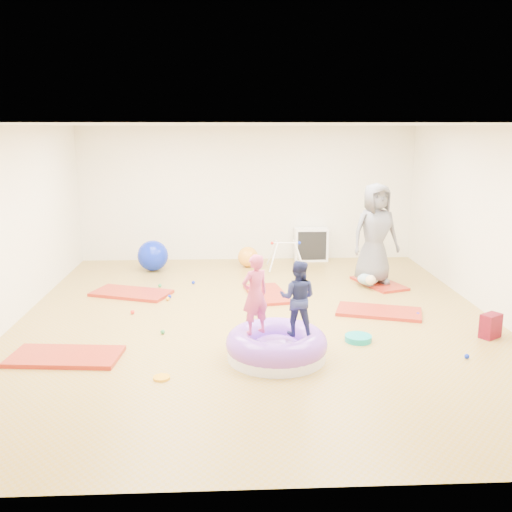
{
  "coord_description": "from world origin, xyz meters",
  "views": [
    {
      "loc": [
        -0.4,
        -7.94,
        2.77
      ],
      "look_at": [
        0.0,
        0.3,
        0.9
      ],
      "focal_mm": 40.0,
      "sensor_mm": 36.0,
      "label": 1
    }
  ],
  "objects": [
    {
      "name": "yellow_toy",
      "position": [
        -1.17,
        -1.94,
        0.01
      ],
      "size": [
        0.19,
        0.19,
        0.03
      ],
      "primitive_type": "cylinder",
      "color": "#FFB11A",
      "rests_on": "ground"
    },
    {
      "name": "balance_disc",
      "position": [
        1.3,
        -0.9,
        0.04
      ],
      "size": [
        0.36,
        0.36,
        0.08
      ],
      "primitive_type": "cylinder",
      "color": "#0B9997",
      "rests_on": "ground"
    },
    {
      "name": "cube_shelf",
      "position": [
        1.33,
        3.79,
        0.35
      ],
      "size": [
        0.7,
        0.34,
        0.7
      ],
      "color": "white",
      "rests_on": "ground"
    },
    {
      "name": "gym_mat_front_left",
      "position": [
        -2.42,
        -1.3,
        0.03
      ],
      "size": [
        1.39,
        0.79,
        0.06
      ],
      "primitive_type": "cube",
      "rotation": [
        0.0,
        0.0,
        -0.09
      ],
      "color": "#AB2C16",
      "rests_on": "ground"
    },
    {
      "name": "child_pink",
      "position": [
        -0.09,
        -1.37,
        0.86
      ],
      "size": [
        0.43,
        0.39,
        0.99
      ],
      "primitive_type": "imported",
      "rotation": [
        0.0,
        0.0,
        3.67
      ],
      "color": "#D24572",
      "rests_on": "inflatable_cushion"
    },
    {
      "name": "child_navy",
      "position": [
        0.42,
        -1.43,
        0.82
      ],
      "size": [
        0.53,
        0.46,
        0.92
      ],
      "primitive_type": "imported",
      "rotation": [
        0.0,
        0.0,
        2.87
      ],
      "color": "navy",
      "rests_on": "inflatable_cushion"
    },
    {
      "name": "room",
      "position": [
        0.0,
        0.0,
        1.4
      ],
      "size": [
        7.01,
        8.01,
        2.81
      ],
      "color": "#9E814B",
      "rests_on": "ground"
    },
    {
      "name": "gym_mat_right",
      "position": [
        1.87,
        0.23,
        0.03
      ],
      "size": [
        1.38,
        0.98,
        0.05
      ],
      "primitive_type": "cube",
      "rotation": [
        0.0,
        0.0,
        -0.31
      ],
      "color": "#AB2C16",
      "rests_on": "ground"
    },
    {
      "name": "inflatable_cushion",
      "position": [
        0.17,
        -1.41,
        0.15
      ],
      "size": [
        1.25,
        1.25,
        0.39
      ],
      "rotation": [
        0.0,
        0.0,
        0.13
      ],
      "color": "white",
      "rests_on": "ground"
    },
    {
      "name": "adult_caregiver",
      "position": [
        2.18,
        1.82,
        0.94
      ],
      "size": [
        0.98,
        0.76,
        1.78
      ],
      "primitive_type": "imported",
      "rotation": [
        0.0,
        0.0,
        0.25
      ],
      "color": "#5B5B63",
      "rests_on": "gym_mat_rear_right"
    },
    {
      "name": "gym_mat_center_back",
      "position": [
        0.23,
        1.25,
        0.02
      ],
      "size": [
        0.78,
        1.26,
        0.05
      ],
      "primitive_type": "cube",
      "rotation": [
        0.0,
        0.0,
        1.75
      ],
      "color": "#AB2C16",
      "rests_on": "ground"
    },
    {
      "name": "gym_mat_rear_right",
      "position": [
        2.29,
        1.83,
        0.02
      ],
      "size": [
        0.89,
        1.22,
        0.05
      ],
      "primitive_type": "cube",
      "rotation": [
        0.0,
        0.0,
        1.91
      ],
      "color": "#AB2C16",
      "rests_on": "ground"
    },
    {
      "name": "infant_play_gym",
      "position": [
        0.72,
        3.04,
        0.37
      ],
      "size": [
        0.72,
        0.68,
        0.55
      ],
      "rotation": [
        0.0,
        0.0,
        -0.09
      ],
      "color": "white",
      "rests_on": "ground"
    },
    {
      "name": "gym_mat_mid_left",
      "position": [
        -2.06,
        1.41,
        0.03
      ],
      "size": [
        1.44,
        1.05,
        0.05
      ],
      "primitive_type": "cube",
      "rotation": [
        0.0,
        0.0,
        -0.35
      ],
      "color": "#AB2C16",
      "rests_on": "ground"
    },
    {
      "name": "exercise_ball_orange",
      "position": [
        -0.02,
        3.29,
        0.21
      ],
      "size": [
        0.41,
        0.41,
        0.41
      ],
      "primitive_type": "sphere",
      "color": "orange",
      "rests_on": "ground"
    },
    {
      "name": "exercise_ball_blue",
      "position": [
        -1.9,
        3.06,
        0.3
      ],
      "size": [
        0.6,
        0.6,
        0.6
      ],
      "primitive_type": "sphere",
      "color": "#0A20C1",
      "rests_on": "ground"
    },
    {
      "name": "backpack",
      "position": [
        3.1,
        -0.85,
        0.16
      ],
      "size": [
        0.34,
        0.3,
        0.33
      ],
      "primitive_type": "cube",
      "rotation": [
        0.0,
        0.0,
        0.58
      ],
      "color": "#B40F2A",
      "rests_on": "ground"
    },
    {
      "name": "infant",
      "position": [
        2.05,
        1.63,
        0.16
      ],
      "size": [
        0.38,
        0.38,
        0.22
      ],
      "color": "#8FB7CA",
      "rests_on": "gym_mat_rear_right"
    },
    {
      "name": "ball_pit_balls",
      "position": [
        -0.42,
        0.39,
        0.03
      ],
      "size": [
        4.43,
        3.64,
        0.06
      ],
      "color": "#0A20C1",
      "rests_on": "ground"
    }
  ]
}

